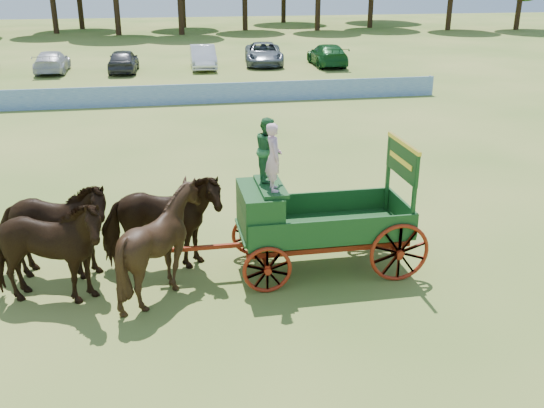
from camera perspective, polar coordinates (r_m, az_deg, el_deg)
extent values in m
plane|color=#9A9145|center=(15.51, 1.74, -3.99)|extent=(160.00, 160.00, 0.00)
imported|color=black|center=(13.31, -20.72, -4.28)|extent=(3.02, 1.86, 2.37)
imported|color=black|center=(14.31, -20.04, -2.41)|extent=(3.01, 1.81, 2.37)
imported|color=black|center=(13.06, -10.33, -3.66)|extent=(2.40, 2.19, 2.38)
imported|color=black|center=(14.07, -10.40, -1.80)|extent=(2.88, 1.45, 2.37)
cube|color=maroon|center=(13.96, -1.13, -4.27)|extent=(0.12, 2.00, 0.12)
cube|color=maroon|center=(14.70, 10.50, -3.28)|extent=(0.12, 2.00, 0.12)
cube|color=maroon|center=(13.72, 5.45, -4.28)|extent=(3.80, 0.10, 0.12)
cube|color=maroon|center=(14.69, 4.30, -2.47)|extent=(3.80, 0.10, 0.12)
cube|color=maroon|center=(13.79, -4.84, -3.99)|extent=(2.80, 0.09, 0.09)
cube|color=#1A4E1D|center=(14.09, 4.89, -2.31)|extent=(3.80, 1.80, 0.10)
cube|color=#1A4E1D|center=(13.20, 5.92, -2.61)|extent=(3.80, 0.06, 0.55)
cube|color=#1A4E1D|center=(14.76, 4.04, 0.10)|extent=(3.80, 0.06, 0.55)
cube|color=#1A4E1D|center=(14.56, 12.09, -0.65)|extent=(0.06, 1.80, 0.55)
cube|color=#1A4E1D|center=(13.58, -1.16, -0.65)|extent=(0.85, 1.70, 1.05)
cube|color=#1A4E1D|center=(13.41, -0.13, 1.68)|extent=(0.55, 1.50, 0.08)
cube|color=#1A4E1D|center=(13.60, -2.74, -1.54)|extent=(0.10, 1.60, 0.65)
cube|color=#1A4E1D|center=(13.74, -1.97, -2.64)|extent=(0.55, 1.60, 0.06)
cube|color=#1A4E1D|center=(13.62, 13.23, 0.64)|extent=(0.08, 0.08, 1.80)
cube|color=#1A4E1D|center=(15.01, 10.86, 2.76)|extent=(0.08, 0.08, 1.80)
cube|color=#1A4E1D|center=(14.12, 12.17, 4.04)|extent=(0.07, 1.75, 0.75)
cube|color=gold|center=(14.01, 12.30, 5.61)|extent=(0.08, 1.80, 0.09)
cube|color=gold|center=(14.11, 12.02, 4.04)|extent=(0.02, 1.30, 0.12)
torus|color=maroon|center=(13.14, -0.45, -6.22)|extent=(1.09, 0.09, 1.09)
torus|color=maroon|center=(14.83, -1.73, -2.89)|extent=(1.09, 0.09, 1.09)
torus|color=maroon|center=(13.86, 11.90, -4.50)|extent=(1.39, 0.09, 1.39)
torus|color=maroon|center=(15.47, 9.31, -1.52)|extent=(1.39, 0.09, 1.39)
imported|color=#E3ADC6|center=(12.84, 0.15, 4.43)|extent=(0.35, 0.54, 1.47)
imported|color=#286B37|center=(13.51, -0.40, 5.19)|extent=(0.54, 0.69, 1.43)
cube|color=#1F57AB|center=(32.35, -6.84, 10.26)|extent=(26.00, 0.08, 1.05)
imported|color=silver|center=(44.83, -20.01, 12.47)|extent=(2.09, 5.02, 1.45)
imported|color=#333338|center=(43.52, -13.82, 12.97)|extent=(2.08, 4.70, 1.57)
imported|color=silver|center=(44.19, -6.51, 13.58)|extent=(1.81, 4.94, 1.62)
imported|color=slate|center=(45.82, -0.79, 13.96)|extent=(3.31, 6.02, 1.60)
imported|color=#144C1E|center=(45.53, 5.23, 13.81)|extent=(2.34, 5.42, 1.55)
cylinder|color=#382314|center=(72.77, -19.86, 16.93)|extent=(0.60, 0.60, 5.25)
cylinder|color=#382314|center=(69.13, -14.43, 17.50)|extent=(0.60, 0.60, 5.68)
cylinder|color=#382314|center=(68.27, -8.60, 17.78)|extent=(0.60, 0.60, 5.49)
cylinder|color=#382314|center=(72.72, -2.57, 17.88)|extent=(0.60, 0.60, 4.73)
cylinder|color=#382314|center=(72.71, 4.33, 17.85)|extent=(0.60, 0.60, 4.72)
cylinder|color=#382314|center=(76.81, 9.28, 17.80)|extent=(0.60, 0.60, 4.67)
cylinder|color=#382314|center=(75.80, 16.37, 17.08)|extent=(0.60, 0.60, 4.32)
cylinder|color=#382314|center=(78.64, 22.18, 16.54)|extent=(0.60, 0.60, 4.34)
cylinder|color=#382314|center=(77.47, -17.63, 17.38)|extent=(0.60, 0.60, 5.27)
cylinder|color=#382314|center=(77.02, -8.40, 18.14)|extent=(0.60, 0.60, 5.41)
cylinder|color=#382314|center=(83.26, 1.10, 18.32)|extent=(0.60, 0.60, 4.72)
cylinder|color=#382314|center=(87.68, 9.35, 18.46)|extent=(0.60, 0.60, 5.46)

